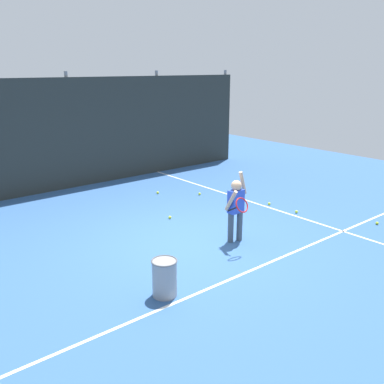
% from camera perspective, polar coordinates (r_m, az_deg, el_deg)
% --- Properties ---
extents(ground_plane, '(20.00, 20.00, 0.00)m').
position_cam_1_polar(ground_plane, '(8.16, -0.43, -6.70)').
color(ground_plane, '#335B93').
extents(court_line_baseline, '(9.00, 0.05, 0.00)m').
position_cam_1_polar(court_line_baseline, '(7.12, 7.74, -10.51)').
color(court_line_baseline, white).
rests_on(court_line_baseline, ground).
extents(court_line_sideline, '(0.05, 9.00, 0.00)m').
position_cam_1_polar(court_line_sideline, '(10.63, 7.78, -1.25)').
color(court_line_sideline, white).
rests_on(court_line_sideline, ground).
extents(back_fence_windscreen, '(11.77, 0.08, 2.96)m').
position_cam_1_polar(back_fence_windscreen, '(11.96, -15.91, 7.54)').
color(back_fence_windscreen, '#282D2B').
rests_on(back_fence_windscreen, ground).
extents(fence_post_2, '(0.09, 0.09, 3.11)m').
position_cam_1_polar(fence_post_2, '(12.00, -16.05, 7.92)').
color(fence_post_2, slate).
rests_on(fence_post_2, ground).
extents(fence_post_3, '(0.09, 0.09, 3.11)m').
position_cam_1_polar(fence_post_3, '(13.39, -4.66, 9.33)').
color(fence_post_3, slate).
rests_on(fence_post_3, ground).
extents(fence_post_4, '(0.09, 0.09, 3.11)m').
position_cam_1_polar(fence_post_4, '(15.20, 4.37, 10.19)').
color(fence_post_4, slate).
rests_on(fence_post_4, ground).
extents(tennis_player, '(0.70, 0.59, 1.35)m').
position_cam_1_polar(tennis_player, '(7.97, 5.95, -1.80)').
color(tennis_player, '#3F4C59').
rests_on(tennis_player, ground).
extents(ball_hopper, '(0.38, 0.38, 0.56)m').
position_cam_1_polar(ball_hopper, '(6.26, -3.72, -11.41)').
color(ball_hopper, gray).
rests_on(ball_hopper, ground).
extents(tennis_ball_0, '(0.07, 0.07, 0.07)m').
position_cam_1_polar(tennis_ball_0, '(9.82, 23.66, -3.87)').
color(tennis_ball_0, '#CCE033').
rests_on(tennis_ball_0, ground).
extents(tennis_ball_1, '(0.07, 0.07, 0.07)m').
position_cam_1_polar(tennis_ball_1, '(9.35, -2.99, -3.42)').
color(tennis_ball_1, '#CCE033').
rests_on(tennis_ball_1, ground).
extents(tennis_ball_3, '(0.07, 0.07, 0.07)m').
position_cam_1_polar(tennis_ball_3, '(11.18, -4.64, -0.09)').
color(tennis_ball_3, '#CCE033').
rests_on(tennis_ball_3, ground).
extents(tennis_ball_4, '(0.07, 0.07, 0.07)m').
position_cam_1_polar(tennis_ball_4, '(11.04, 1.03, -0.24)').
color(tennis_ball_4, '#CCE033').
rests_on(tennis_ball_4, ground).
extents(tennis_ball_5, '(0.07, 0.07, 0.07)m').
position_cam_1_polar(tennis_ball_5, '(9.98, 13.89, -2.59)').
color(tennis_ball_5, '#CCE033').
rests_on(tennis_ball_5, ground).
extents(tennis_ball_7, '(0.07, 0.07, 0.07)m').
position_cam_1_polar(tennis_ball_7, '(10.42, 10.35, -1.55)').
color(tennis_ball_7, '#CCE033').
rests_on(tennis_ball_7, ground).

